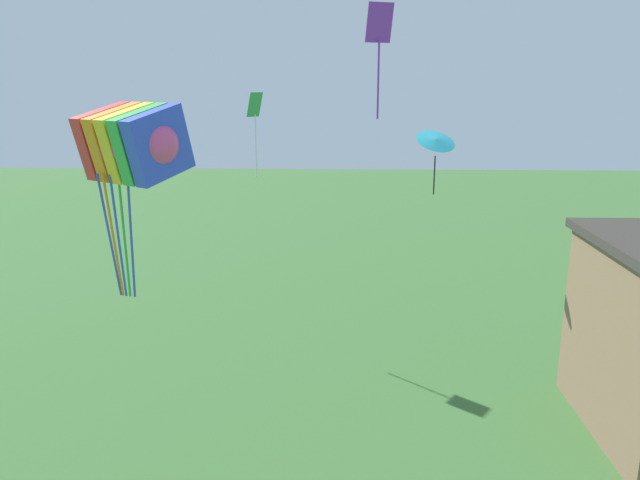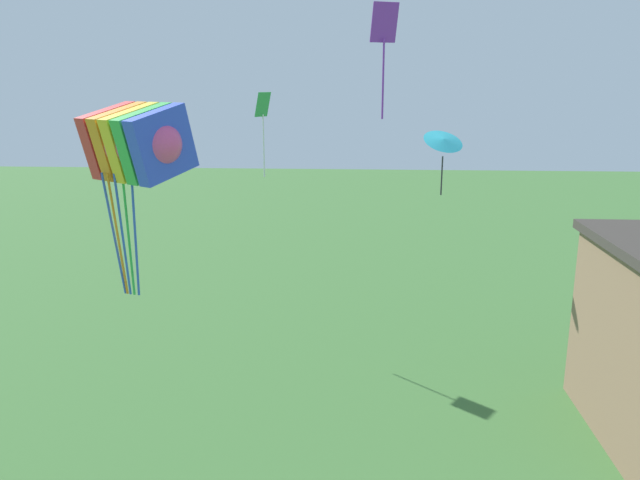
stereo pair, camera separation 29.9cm
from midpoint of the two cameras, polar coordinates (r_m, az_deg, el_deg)
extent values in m
ellipsoid|color=#E54C8C|center=(14.68, -15.81, 8.62)|extent=(3.08, 2.85, 1.71)
cube|color=red|center=(15.38, -17.79, 8.71)|extent=(1.27, 1.64, 1.74)
cube|color=orange|center=(15.03, -16.82, 8.66)|extent=(1.27, 1.64, 1.74)
cube|color=yellow|center=(14.68, -15.81, 8.62)|extent=(1.27, 1.64, 1.74)
cube|color=green|center=(14.33, -14.74, 8.56)|extent=(1.27, 1.64, 1.74)
cube|color=blue|center=(13.99, -13.63, 8.50)|extent=(1.27, 1.64, 1.74)
cylinder|color=blue|center=(15.13, -17.77, 0.42)|extent=(0.25, 0.45, 2.96)
cylinder|color=orange|center=(15.06, -17.47, 0.38)|extent=(0.16, 0.47, 2.96)
cylinder|color=blue|center=(14.99, -17.05, 0.35)|extent=(0.05, 0.47, 2.96)
cylinder|color=green|center=(14.91, -16.55, 0.32)|extent=(0.16, 0.47, 2.96)
cylinder|color=blue|center=(14.85, -15.98, 0.30)|extent=(0.25, 0.45, 2.96)
cube|color=green|center=(22.04, -4.86, 12.25)|extent=(0.54, 0.64, 0.83)
cylinder|color=white|center=(22.14, -4.78, 8.56)|extent=(0.05, 0.05, 2.17)
cube|color=purple|center=(16.14, 6.48, 19.16)|extent=(0.71, 0.46, 0.93)
cylinder|color=purple|center=(16.07, 6.34, 14.39)|extent=(0.05, 0.05, 1.93)
cone|color=#2DB2C6|center=(20.57, 11.64, 8.93)|extent=(1.61, 1.54, 0.70)
cylinder|color=#2D2D33|center=(20.70, 11.48, 5.78)|extent=(0.05, 0.05, 1.26)
camera|label=1|loc=(0.15, -89.28, 0.18)|focal=35.00mm
camera|label=2|loc=(0.15, 90.72, -0.18)|focal=35.00mm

